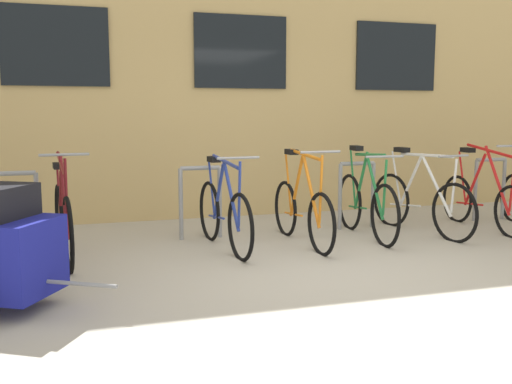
{
  "coord_description": "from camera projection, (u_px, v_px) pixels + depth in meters",
  "views": [
    {
      "loc": [
        -2.24,
        -4.69,
        1.46
      ],
      "look_at": [
        -0.28,
        1.6,
        0.56
      ],
      "focal_mm": 41.18,
      "sensor_mm": 36.0,
      "label": 1
    }
  ],
  "objects": [
    {
      "name": "bicycle_blue",
      "position": [
        224.0,
        214.0,
        6.27
      ],
      "size": [
        0.44,
        1.71,
        1.04
      ],
      "color": "black",
      "rests_on": "ground"
    },
    {
      "name": "bicycle_red",
      "position": [
        483.0,
        199.0,
        7.35
      ],
      "size": [
        0.44,
        1.73,
        1.1
      ],
      "color": "black",
      "rests_on": "ground"
    },
    {
      "name": "bicycle_maroon",
      "position": [
        63.0,
        221.0,
        5.81
      ],
      "size": [
        0.44,
        1.68,
        1.11
      ],
      "color": "black",
      "rests_on": "ground"
    },
    {
      "name": "bicycle_orange",
      "position": [
        302.0,
        210.0,
        6.51
      ],
      "size": [
        0.44,
        1.7,
        1.09
      ],
      "color": "black",
      "rests_on": "ground"
    },
    {
      "name": "bike_rack",
      "position": [
        282.0,
        192.0,
        7.07
      ],
      "size": [
        6.51,
        0.05,
        0.85
      ],
      "color": "gray",
      "rests_on": "ground"
    },
    {
      "name": "bicycle_white",
      "position": [
        420.0,
        201.0,
        7.11
      ],
      "size": [
        0.47,
        1.77,
        1.04
      ],
      "color": "black",
      "rests_on": "ground"
    },
    {
      "name": "ground_plane",
      "position": [
        338.0,
        275.0,
        5.29
      ],
      "size": [
        42.0,
        42.0,
        0.0
      ],
      "primitive_type": "plane",
      "color": "#B2ADA0"
    },
    {
      "name": "storefront_building",
      "position": [
        188.0,
        50.0,
        11.53
      ],
      "size": [
        28.0,
        7.59,
        5.33
      ],
      "color": "tan",
      "rests_on": "ground"
    },
    {
      "name": "bicycle_green",
      "position": [
        366.0,
        204.0,
        6.88
      ],
      "size": [
        0.44,
        1.72,
        1.08
      ],
      "color": "black",
      "rests_on": "ground"
    }
  ]
}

